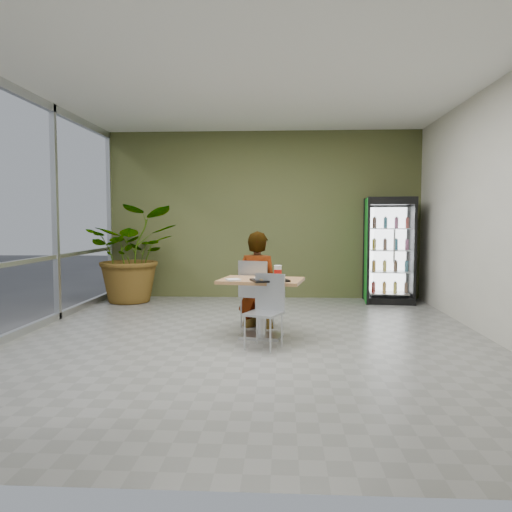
% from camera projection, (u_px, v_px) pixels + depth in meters
% --- Properties ---
extents(ground, '(7.00, 7.00, 0.00)m').
position_uv_depth(ground, '(251.00, 340.00, 6.22)').
color(ground, gray).
rests_on(ground, ground).
extents(room_envelope, '(6.00, 7.00, 3.20)m').
position_uv_depth(room_envelope, '(251.00, 211.00, 6.11)').
color(room_envelope, beige).
rests_on(room_envelope, ground).
extents(storefront_frame, '(0.10, 7.00, 3.20)m').
position_uv_depth(storefront_frame, '(13.00, 212.00, 6.27)').
color(storefront_frame, '#B8BBBD').
rests_on(storefront_frame, ground).
extents(dining_table, '(1.12, 0.88, 0.75)m').
position_uv_depth(dining_table, '(261.00, 296.00, 6.33)').
color(dining_table, '#B57B4D').
rests_on(dining_table, ground).
extents(chair_far, '(0.52, 0.52, 0.94)m').
position_uv_depth(chair_far, '(255.00, 288.00, 6.91)').
color(chair_far, '#B8BBBD').
rests_on(chair_far, ground).
extents(chair_near, '(0.50, 0.50, 0.86)m').
position_uv_depth(chair_near, '(267.00, 304.00, 5.87)').
color(chair_near, '#B8BBBD').
rests_on(chair_near, ground).
extents(seated_woman, '(0.69, 0.55, 1.64)m').
position_uv_depth(seated_woman, '(257.00, 290.00, 6.96)').
color(seated_woman, black).
rests_on(seated_woman, ground).
extents(pizza_plate, '(0.32, 0.24, 0.03)m').
position_uv_depth(pizza_plate, '(263.00, 278.00, 6.34)').
color(pizza_plate, silver).
rests_on(pizza_plate, dining_table).
extents(soda_cup, '(0.10, 0.10, 0.18)m').
position_uv_depth(soda_cup, '(278.00, 272.00, 6.29)').
color(soda_cup, silver).
rests_on(soda_cup, dining_table).
extents(napkin_stack, '(0.21, 0.21, 0.02)m').
position_uv_depth(napkin_stack, '(233.00, 280.00, 6.14)').
color(napkin_stack, silver).
rests_on(napkin_stack, dining_table).
extents(cafeteria_tray, '(0.51, 0.43, 0.02)m').
position_uv_depth(cafeteria_tray, '(270.00, 280.00, 6.08)').
color(cafeteria_tray, black).
rests_on(cafeteria_tray, dining_table).
extents(beverage_fridge, '(0.94, 0.75, 1.91)m').
position_uv_depth(beverage_fridge, '(390.00, 250.00, 9.05)').
color(beverage_fridge, black).
rests_on(beverage_fridge, ground).
extents(potted_plant, '(1.92, 1.78, 1.77)m').
position_uv_depth(potted_plant, '(133.00, 254.00, 9.12)').
color(potted_plant, '#26612B').
rests_on(potted_plant, ground).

